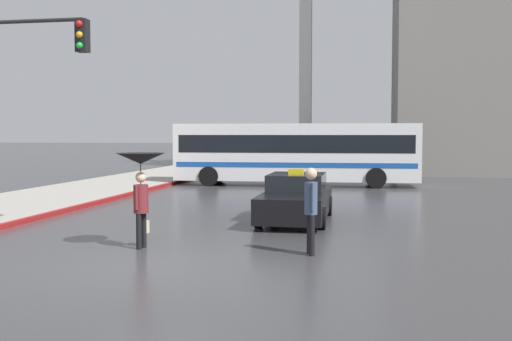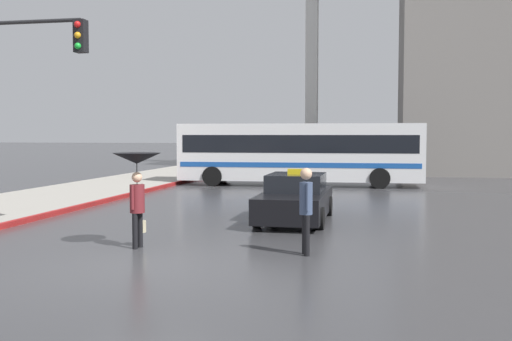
{
  "view_description": "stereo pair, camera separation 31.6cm",
  "coord_description": "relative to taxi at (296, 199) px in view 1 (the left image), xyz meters",
  "views": [
    {
      "loc": [
        3.98,
        -10.61,
        2.53
      ],
      "look_at": [
        0.59,
        7.61,
        1.4
      ],
      "focal_mm": 42.0,
      "sensor_mm": 36.0,
      "label": 1
    },
    {
      "loc": [
        4.29,
        -10.55,
        2.53
      ],
      "look_at": [
        0.59,
        7.61,
        1.4
      ],
      "focal_mm": 42.0,
      "sensor_mm": 36.0,
      "label": 2
    }
  ],
  "objects": [
    {
      "name": "pedestrian_with_umbrella",
      "position": [
        -2.88,
        -4.83,
        1.07
      ],
      "size": [
        1.07,
        1.07,
        2.12
      ],
      "rotation": [
        0.0,
        0.0,
        1.43
      ],
      "color": "black",
      "rests_on": "ground_plane"
    },
    {
      "name": "taxi",
      "position": [
        0.0,
        0.0,
        0.0
      ],
      "size": [
        1.91,
        4.49,
        1.52
      ],
      "rotation": [
        0.0,
        0.0,
        3.14
      ],
      "color": "black",
      "rests_on": "ground_plane"
    },
    {
      "name": "traffic_light",
      "position": [
        -6.6,
        -3.53,
        3.26
      ],
      "size": [
        3.21,
        0.38,
        5.63
      ],
      "color": "black",
      "rests_on": "ground_plane"
    },
    {
      "name": "pedestrian_man",
      "position": [
        0.88,
        -4.84,
        0.45
      ],
      "size": [
        0.34,
        0.42,
        1.83
      ],
      "rotation": [
        0.0,
        0.0,
        -1.26
      ],
      "color": "black",
      "rests_on": "ground_plane"
    },
    {
      "name": "ground_plane",
      "position": [
        -1.96,
        -6.66,
        -0.63
      ],
      "size": [
        300.0,
        300.0,
        0.0
      ],
      "primitive_type": "plane",
      "color": "#38383A"
    },
    {
      "name": "city_bus",
      "position": [
        -1.45,
        12.12,
        1.05
      ],
      "size": [
        11.91,
        3.03,
        3.03
      ],
      "rotation": [
        0.0,
        0.0,
        1.61
      ],
      "color": "silver",
      "rests_on": "ground_plane"
    },
    {
      "name": "monument_cross",
      "position": [
        -2.71,
        29.0,
        11.24
      ],
      "size": [
        9.21,
        0.9,
        20.94
      ],
      "color": "white",
      "rests_on": "ground_plane"
    }
  ]
}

